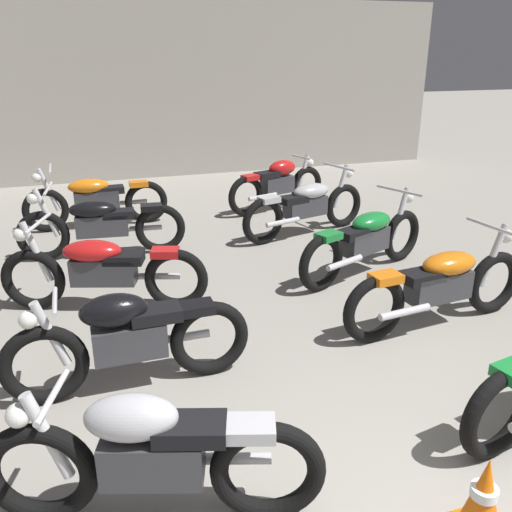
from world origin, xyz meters
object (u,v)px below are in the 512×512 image
Objects in this scene: motorcycle_right_row_1 at (440,284)px; traffic_cone at (483,500)px; motorcycle_left_row_4 at (96,199)px; motorcycle_right_row_4 at (278,183)px; motorcycle_left_row_0 at (151,455)px; motorcycle_left_row_2 at (102,269)px; motorcycle_left_row_3 at (101,224)px; motorcycle_right_row_2 at (366,239)px; motorcycle_left_row_1 at (128,338)px; motorcycle_right_row_3 at (306,205)px.

motorcycle_right_row_1 is 2.58m from traffic_cone.
motorcycle_left_row_4 is 1.13× the size of motorcycle_right_row_4.
motorcycle_left_row_0 is at bearing -153.35° from motorcycle_right_row_1.
motorcycle_left_row_2 is at bearing 155.07° from motorcycle_right_row_1.
motorcycle_right_row_1 reaches higher than traffic_cone.
motorcycle_right_row_4 is (-0.02, 4.46, 0.01)m from motorcycle_right_row_1.
motorcycle_left_row_4 is (0.01, 5.94, -0.01)m from motorcycle_left_row_0.
motorcycle_left_row_2 is at bearing 116.13° from traffic_cone.
motorcycle_left_row_3 is 3.42m from motorcycle_right_row_2.
motorcycle_right_row_3 reaches higher than motorcycle_left_row_1.
motorcycle_left_row_2 is (-0.10, 1.56, -0.01)m from motorcycle_left_row_1.
motorcycle_right_row_4 is at bearing 90.20° from motorcycle_right_row_1.
motorcycle_left_row_3 is 1.02× the size of motorcycle_right_row_3.
motorcycle_left_row_3 and motorcycle_right_row_2 have the same top height.
motorcycle_left_row_4 is at bearing 124.29° from motorcycle_right_row_1.
motorcycle_left_row_4 is 1.05× the size of motorcycle_right_row_2.
motorcycle_left_row_3 is at bearing -90.10° from motorcycle_left_row_4.
motorcycle_left_row_1 is 4.30m from motorcycle_right_row_3.
traffic_cone is (-1.30, -2.22, -0.19)m from motorcycle_right_row_1.
motorcycle_right_row_2 is at bearing 90.86° from motorcycle_right_row_1.
motorcycle_left_row_4 is 5.35m from motorcycle_right_row_1.
motorcycle_right_row_4 is 3.55× the size of traffic_cone.
motorcycle_right_row_3 is at bearing 91.86° from motorcycle_right_row_1.
motorcycle_left_row_2 is 4.32m from motorcycle_right_row_4.
motorcycle_right_row_3 is 1.41m from motorcycle_right_row_4.
motorcycle_left_row_1 is 1.03× the size of motorcycle_right_row_4.
motorcycle_left_row_2 is at bearing -92.91° from motorcycle_left_row_3.
motorcycle_left_row_1 is 3.00m from motorcycle_right_row_1.
motorcycle_right_row_1 is 1.02× the size of motorcycle_right_row_3.
motorcycle_left_row_2 is 1.09× the size of motorcycle_right_row_4.
motorcycle_left_row_1 is at bearing -86.36° from motorcycle_left_row_2.
motorcycle_left_row_3 is 1.00× the size of motorcycle_left_row_4.
motorcycle_left_row_1 is (0.02, 1.39, 0.00)m from motorcycle_left_row_0.
motorcycle_left_row_4 is 1.02× the size of motorcycle_right_row_3.
motorcycle_left_row_4 is at bearing 104.44° from traffic_cone.
motorcycle_right_row_3 is at bearing 92.73° from motorcycle_right_row_2.
motorcycle_right_row_3 is at bearing 47.58° from motorcycle_left_row_1.
motorcycle_right_row_3 reaches higher than motorcycle_right_row_4.
motorcycle_right_row_1 is 3.05m from motorcycle_right_row_3.
motorcycle_right_row_4 is (3.00, 0.04, 0.01)m from motorcycle_left_row_4.
motorcycle_left_row_0 is 5.42m from motorcycle_right_row_3.
motorcycle_left_row_4 is at bearing 90.18° from motorcycle_left_row_1.
motorcycle_left_row_3 is at bearing 151.24° from motorcycle_right_row_2.
motorcycle_right_row_1 reaches higher than motorcycle_left_row_0.
motorcycle_left_row_3 is at bearing 90.30° from motorcycle_left_row_1.
motorcycle_left_row_0 is 0.91× the size of motorcycle_left_row_2.
traffic_cone is (-1.29, -6.68, -0.20)m from motorcycle_right_row_4.
motorcycle_left_row_2 reaches higher than motorcycle_right_row_4.
motorcycle_left_row_1 and motorcycle_right_row_4 have the same top height.
motorcycle_right_row_2 is at bearing -28.76° from motorcycle_left_row_3.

